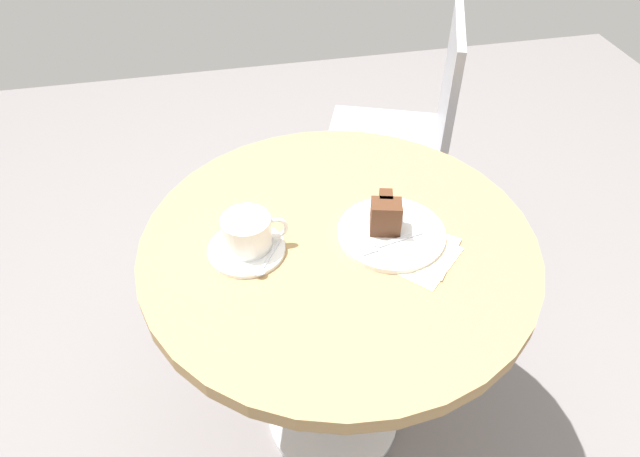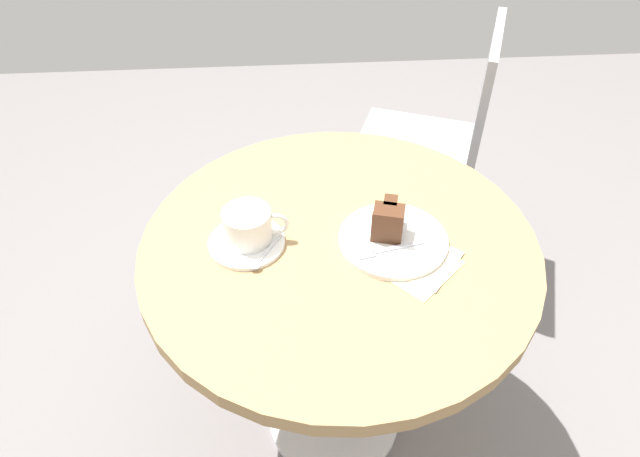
{
  "view_description": "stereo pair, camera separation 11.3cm",
  "coord_description": "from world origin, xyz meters",
  "px_view_note": "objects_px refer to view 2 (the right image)",
  "views": [
    {
      "loc": [
        -0.21,
        -0.82,
        1.5
      ],
      "look_at": [
        -0.04,
        -0.0,
        0.74
      ],
      "focal_mm": 32.0,
      "sensor_mm": 36.0,
      "label": 1
    },
    {
      "loc": [
        -0.1,
        -0.83,
        1.5
      ],
      "look_at": [
        -0.04,
        -0.0,
        0.74
      ],
      "focal_mm": 32.0,
      "sensor_mm": 36.0,
      "label": 2
    }
  ],
  "objects_px": {
    "napkin": "(418,261)",
    "cake_slice": "(388,221)",
    "fork": "(383,250)",
    "coffee_cup": "(248,225)",
    "cafe_chair": "(444,136)",
    "teaspoon": "(263,256)",
    "cake_plate": "(393,240)",
    "saucer": "(247,242)"
  },
  "relations": [
    {
      "from": "cake_slice",
      "to": "napkin",
      "type": "bearing_deg",
      "value": -56.25
    },
    {
      "from": "cake_slice",
      "to": "cafe_chair",
      "type": "xyz_separation_m",
      "value": [
        0.29,
        0.63,
        -0.22
      ]
    },
    {
      "from": "teaspoon",
      "to": "cake_plate",
      "type": "xyz_separation_m",
      "value": [
        0.26,
        0.03,
        -0.01
      ]
    },
    {
      "from": "cake_slice",
      "to": "fork",
      "type": "relative_size",
      "value": 0.62
    },
    {
      "from": "napkin",
      "to": "cafe_chair",
      "type": "relative_size",
      "value": 0.23
    },
    {
      "from": "teaspoon",
      "to": "cake_plate",
      "type": "height_order",
      "value": "teaspoon"
    },
    {
      "from": "napkin",
      "to": "saucer",
      "type": "bearing_deg",
      "value": 167.36
    },
    {
      "from": "coffee_cup",
      "to": "teaspoon",
      "type": "xyz_separation_m",
      "value": [
        0.03,
        -0.06,
        -0.03
      ]
    },
    {
      "from": "cake_plate",
      "to": "cake_slice",
      "type": "bearing_deg",
      "value": 126.65
    },
    {
      "from": "cafe_chair",
      "to": "cake_plate",
      "type": "bearing_deg",
      "value": -2.85
    },
    {
      "from": "napkin",
      "to": "cafe_chair",
      "type": "distance_m",
      "value": 0.76
    },
    {
      "from": "fork",
      "to": "cake_slice",
      "type": "bearing_deg",
      "value": -119.65
    },
    {
      "from": "fork",
      "to": "napkin",
      "type": "xyz_separation_m",
      "value": [
        0.07,
        -0.02,
        -0.01
      ]
    },
    {
      "from": "cake_plate",
      "to": "napkin",
      "type": "height_order",
      "value": "cake_plate"
    },
    {
      "from": "cake_slice",
      "to": "saucer",
      "type": "bearing_deg",
      "value": 179.89
    },
    {
      "from": "coffee_cup",
      "to": "cake_plate",
      "type": "bearing_deg",
      "value": -4.58
    },
    {
      "from": "teaspoon",
      "to": "fork",
      "type": "distance_m",
      "value": 0.24
    },
    {
      "from": "fork",
      "to": "cafe_chair",
      "type": "distance_m",
      "value": 0.77
    },
    {
      "from": "cake_slice",
      "to": "napkin",
      "type": "distance_m",
      "value": 0.1
    },
    {
      "from": "fork",
      "to": "coffee_cup",
      "type": "bearing_deg",
      "value": -25.07
    },
    {
      "from": "saucer",
      "to": "cake_slice",
      "type": "height_order",
      "value": "cake_slice"
    },
    {
      "from": "napkin",
      "to": "cake_slice",
      "type": "bearing_deg",
      "value": 123.75
    },
    {
      "from": "saucer",
      "to": "napkin",
      "type": "distance_m",
      "value": 0.34
    },
    {
      "from": "teaspoon",
      "to": "napkin",
      "type": "xyz_separation_m",
      "value": [
        0.3,
        -0.03,
        -0.01
      ]
    },
    {
      "from": "cake_slice",
      "to": "napkin",
      "type": "height_order",
      "value": "cake_slice"
    },
    {
      "from": "teaspoon",
      "to": "cake_plate",
      "type": "bearing_deg",
      "value": 130.11
    },
    {
      "from": "saucer",
      "to": "teaspoon",
      "type": "relative_size",
      "value": 1.7
    },
    {
      "from": "napkin",
      "to": "coffee_cup",
      "type": "bearing_deg",
      "value": 165.83
    },
    {
      "from": "coffee_cup",
      "to": "cafe_chair",
      "type": "relative_size",
      "value": 0.15
    },
    {
      "from": "teaspoon",
      "to": "cafe_chair",
      "type": "distance_m",
      "value": 0.89
    },
    {
      "from": "cake_plate",
      "to": "cake_slice",
      "type": "xyz_separation_m",
      "value": [
        -0.01,
        0.01,
        0.04
      ]
    },
    {
      "from": "saucer",
      "to": "napkin",
      "type": "relative_size",
      "value": 0.76
    },
    {
      "from": "saucer",
      "to": "cake_slice",
      "type": "distance_m",
      "value": 0.29
    },
    {
      "from": "cafe_chair",
      "to": "cake_slice",
      "type": "bearing_deg",
      "value": -4.18
    },
    {
      "from": "cake_slice",
      "to": "fork",
      "type": "xyz_separation_m",
      "value": [
        -0.02,
        -0.05,
        -0.03
      ]
    },
    {
      "from": "napkin",
      "to": "teaspoon",
      "type": "bearing_deg",
      "value": 175.08
    },
    {
      "from": "coffee_cup",
      "to": "teaspoon",
      "type": "relative_size",
      "value": 1.44
    },
    {
      "from": "teaspoon",
      "to": "cafe_chair",
      "type": "relative_size",
      "value": 0.11
    },
    {
      "from": "saucer",
      "to": "cake_plate",
      "type": "bearing_deg",
      "value": -2.98
    },
    {
      "from": "teaspoon",
      "to": "cake_slice",
      "type": "height_order",
      "value": "cake_slice"
    },
    {
      "from": "coffee_cup",
      "to": "cake_plate",
      "type": "height_order",
      "value": "coffee_cup"
    },
    {
      "from": "coffee_cup",
      "to": "cake_slice",
      "type": "height_order",
      "value": "cake_slice"
    }
  ]
}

